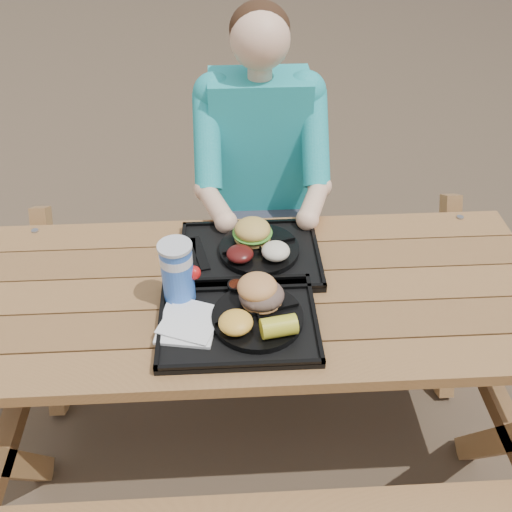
{
  "coord_description": "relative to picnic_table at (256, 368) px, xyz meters",
  "views": [
    {
      "loc": [
        -0.07,
        -1.29,
        1.93
      ],
      "look_at": [
        0.0,
        0.0,
        0.88
      ],
      "focal_mm": 40.0,
      "sensor_mm": 36.0,
      "label": 1
    }
  ],
  "objects": [
    {
      "name": "ground",
      "position": [
        0.0,
        0.0,
        -0.38
      ],
      "size": [
        60.0,
        60.0,
        0.0
      ],
      "primitive_type": "plane",
      "color": "#999999",
      "rests_on": "ground"
    },
    {
      "name": "picnic_table",
      "position": [
        0.0,
        0.0,
        0.0
      ],
      "size": [
        1.8,
        1.49,
        0.75
      ],
      "primitive_type": null,
      "color": "#999999",
      "rests_on": "ground"
    },
    {
      "name": "tray_near",
      "position": [
        -0.06,
        -0.15,
        0.39
      ],
      "size": [
        0.45,
        0.35,
        0.02
      ],
      "primitive_type": "cube",
      "color": "black",
      "rests_on": "picnic_table"
    },
    {
      "name": "tray_far",
      "position": [
        -0.01,
        0.15,
        0.39
      ],
      "size": [
        0.45,
        0.35,
        0.02
      ],
      "primitive_type": "cube",
      "color": "black",
      "rests_on": "picnic_table"
    },
    {
      "name": "plate_near",
      "position": [
        -0.0,
        -0.15,
        0.41
      ],
      "size": [
        0.26,
        0.26,
        0.02
      ],
      "primitive_type": "cylinder",
      "color": "black",
      "rests_on": "tray_near"
    },
    {
      "name": "plate_far",
      "position": [
        0.02,
        0.16,
        0.41
      ],
      "size": [
        0.26,
        0.26,
        0.02
      ],
      "primitive_type": "cylinder",
      "color": "black",
      "rests_on": "tray_far"
    },
    {
      "name": "napkin_stack",
      "position": [
        -0.2,
        -0.17,
        0.4
      ],
      "size": [
        0.18,
        0.18,
        0.02
      ],
      "primitive_type": "cube",
      "rotation": [
        0.0,
        0.0,
        -0.17
      ],
      "color": "white",
      "rests_on": "tray_near"
    },
    {
      "name": "soda_cup",
      "position": [
        -0.23,
        -0.05,
        0.49
      ],
      "size": [
        0.09,
        0.09,
        0.19
      ],
      "primitive_type": "cylinder",
      "color": "blue",
      "rests_on": "tray_near"
    },
    {
      "name": "condiment_bbq",
      "position": [
        -0.06,
        -0.03,
        0.41
      ],
      "size": [
        0.05,
        0.05,
        0.03
      ],
      "primitive_type": "cylinder",
      "color": "#330F05",
      "rests_on": "tray_near"
    },
    {
      "name": "condiment_mustard",
      "position": [
        -0.0,
        -0.02,
        0.41
      ],
      "size": [
        0.04,
        0.04,
        0.03
      ],
      "primitive_type": "cylinder",
      "color": "#FCAC1C",
      "rests_on": "tray_near"
    },
    {
      "name": "sandwich",
      "position": [
        0.01,
        -0.1,
        0.48
      ],
      "size": [
        0.12,
        0.12,
        0.13
      ],
      "primitive_type": null,
      "color": "#D18849",
      "rests_on": "plate_near"
    },
    {
      "name": "mac_cheese",
      "position": [
        -0.07,
        -0.2,
        0.44
      ],
      "size": [
        0.1,
        0.1,
        0.05
      ],
      "primitive_type": "ellipsoid",
      "color": "yellow",
      "rests_on": "plate_near"
    },
    {
      "name": "corn_cob",
      "position": [
        0.05,
        -0.23,
        0.44
      ],
      "size": [
        0.11,
        0.11,
        0.06
      ],
      "primitive_type": null,
      "rotation": [
        0.0,
        0.0,
        0.18
      ],
      "color": "gold",
      "rests_on": "plate_near"
    },
    {
      "name": "cutlery_far",
      "position": [
        -0.17,
        0.16,
        0.4
      ],
      "size": [
        0.07,
        0.18,
        0.01
      ],
      "primitive_type": "cube",
      "rotation": [
        0.0,
        0.0,
        0.23
      ],
      "color": "black",
      "rests_on": "tray_far"
    },
    {
      "name": "burger",
      "position": [
        -0.0,
        0.2,
        0.47
      ],
      "size": [
        0.12,
        0.12,
        0.11
      ],
      "primitive_type": null,
      "color": "gold",
      "rests_on": "plate_far"
    },
    {
      "name": "baked_beans",
      "position": [
        -0.05,
        0.1,
        0.43
      ],
      "size": [
        0.09,
        0.09,
        0.04
      ],
      "primitive_type": "ellipsoid",
      "color": "#490F0E",
      "rests_on": "plate_far"
    },
    {
      "name": "potato_salad",
      "position": [
        0.07,
        0.1,
        0.44
      ],
      "size": [
        0.09,
        0.09,
        0.05
      ],
      "primitive_type": "ellipsoid",
      "color": "beige",
      "rests_on": "plate_far"
    },
    {
      "name": "diner",
      "position": [
        0.05,
        0.71,
        0.27
      ],
      "size": [
        0.48,
        0.84,
        1.28
      ],
      "primitive_type": null,
      "color": "#1ABAB9",
      "rests_on": "ground"
    }
  ]
}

